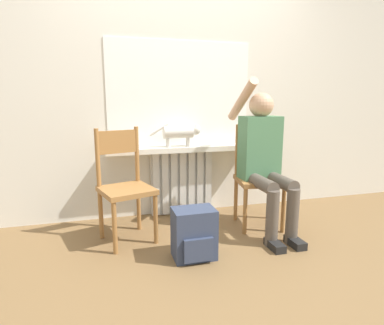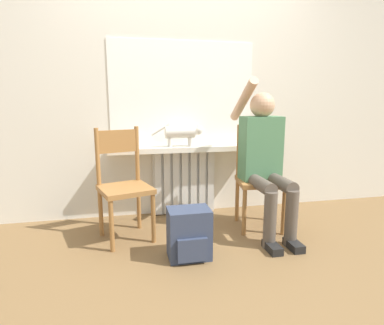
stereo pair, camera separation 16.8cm
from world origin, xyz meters
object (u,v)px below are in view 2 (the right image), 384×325
object	(u,v)px
chair_left	(124,183)
cat	(183,132)
person	(265,155)
chair_right	(259,176)
backpack	(189,234)

from	to	relation	value
chair_left	cat	xyz separation A→B (m)	(0.57, 0.39, 0.37)
person	chair_right	bearing A→B (deg)	86.31
cat	backpack	size ratio (longest dim) A/B	1.35
backpack	chair_left	bearing A→B (deg)	134.04
cat	backpack	xyz separation A→B (m)	(-0.12, -0.86, -0.66)
chair_right	cat	size ratio (longest dim) A/B	1.83
chair_left	cat	distance (m)	0.78
chair_right	chair_left	bearing A→B (deg)	-170.09
chair_right	backpack	size ratio (longest dim) A/B	2.48
chair_left	chair_right	world-z (taller)	same
chair_left	chair_right	size ratio (longest dim) A/B	1.00
backpack	person	bearing A→B (deg)	26.00
chair_left	person	distance (m)	1.21
person	cat	distance (m)	0.81
chair_left	person	size ratio (longest dim) A/B	0.69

